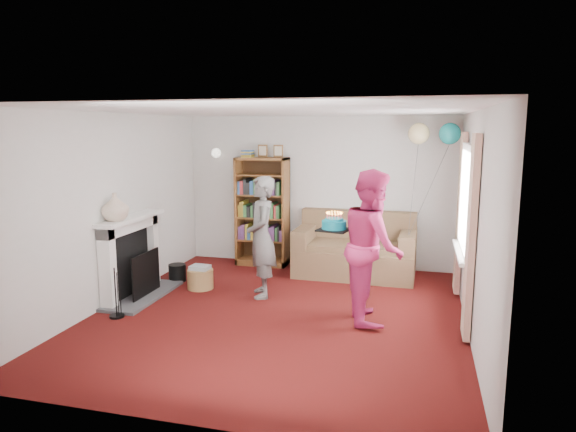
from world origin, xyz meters
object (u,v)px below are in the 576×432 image
(sofa, at_px, (356,252))
(person_striped, at_px, (262,237))
(birthday_cake, at_px, (334,225))
(bookcase, at_px, (263,212))
(person_magenta, at_px, (372,246))

(sofa, bearing_deg, person_striped, -127.15)
(sofa, relative_size, birthday_cake, 5.17)
(bookcase, distance_m, person_striped, 1.71)
(bookcase, distance_m, birthday_cake, 2.65)
(person_magenta, bearing_deg, sofa, -0.50)
(person_magenta, xyz_separation_m, birthday_cake, (-0.47, 0.03, 0.23))
(sofa, height_order, birthday_cake, birthday_cake)
(bookcase, bearing_deg, sofa, -7.95)
(sofa, xyz_separation_m, person_magenta, (0.43, -1.93, 0.55))
(sofa, height_order, person_striped, person_striped)
(person_striped, height_order, birthday_cake, person_striped)
(birthday_cake, bearing_deg, bookcase, 126.45)
(sofa, xyz_separation_m, birthday_cake, (-0.04, -1.90, 0.78))
(bookcase, relative_size, person_magenta, 1.11)
(bookcase, height_order, birthday_cake, bookcase)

